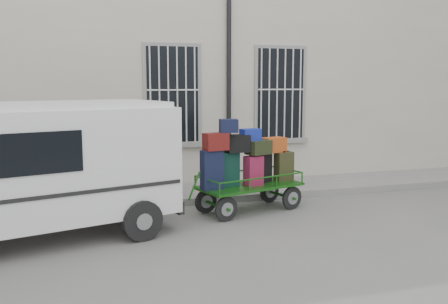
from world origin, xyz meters
TOP-DOWN VIEW (x-y plane):
  - ground at (0.00, 0.00)m, footprint 80.00×80.00m
  - building at (0.00, 5.50)m, footprint 24.00×5.15m
  - sidewalk at (0.00, 2.20)m, footprint 24.00×1.70m
  - luggage_cart at (0.58, 0.60)m, footprint 2.47×1.49m
  - van at (-3.26, -0.13)m, footprint 4.72×2.95m

SIDE VIEW (x-z plane):
  - ground at x=0.00m, z-range 0.00..0.00m
  - sidewalk at x=0.00m, z-range 0.00..0.15m
  - luggage_cart at x=0.58m, z-range -0.02..1.83m
  - van at x=-3.26m, z-range 0.16..2.38m
  - building at x=0.00m, z-range 0.00..6.00m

